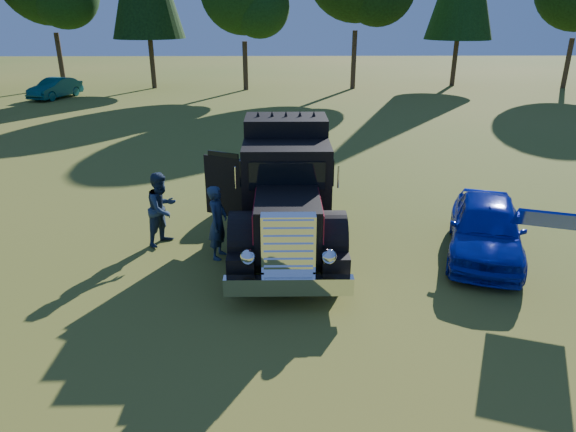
# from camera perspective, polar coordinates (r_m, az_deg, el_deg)

# --- Properties ---
(ground) EXTENTS (120.00, 120.00, 0.00)m
(ground) POSITION_cam_1_polar(r_m,az_deg,el_deg) (10.98, 6.93, -8.18)
(ground) COLOR #42601C
(ground) RESTS_ON ground
(diamond_t_truck) EXTENTS (3.28, 7.16, 3.00)m
(diamond_t_truck) POSITION_cam_1_polar(r_m,az_deg,el_deg) (12.70, -0.20, 2.60)
(diamond_t_truck) COLOR black
(diamond_t_truck) RESTS_ON ground
(hotrod_coupe) EXTENTS (2.89, 4.46, 1.89)m
(hotrod_coupe) POSITION_cam_1_polar(r_m,az_deg,el_deg) (13.00, 21.18, -1.20)
(hotrod_coupe) COLOR #0832B3
(hotrod_coupe) RESTS_ON ground
(spectator_near) EXTENTS (0.56, 0.73, 1.78)m
(spectator_near) POSITION_cam_1_polar(r_m,az_deg,el_deg) (12.04, -7.81, -0.71)
(spectator_near) COLOR #1D2344
(spectator_near) RESTS_ON ground
(spectator_far) EXTENTS (1.06, 1.13, 1.85)m
(spectator_far) POSITION_cam_1_polar(r_m,az_deg,el_deg) (13.03, -13.80, 0.81)
(spectator_far) COLOR #1E2947
(spectator_far) RESTS_ON ground
(distant_teal_car) EXTENTS (2.56, 4.22, 1.31)m
(distant_teal_car) POSITION_cam_1_polar(r_m,az_deg,el_deg) (38.49, -24.46, 12.80)
(distant_teal_car) COLOR #093839
(distant_teal_car) RESTS_ON ground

